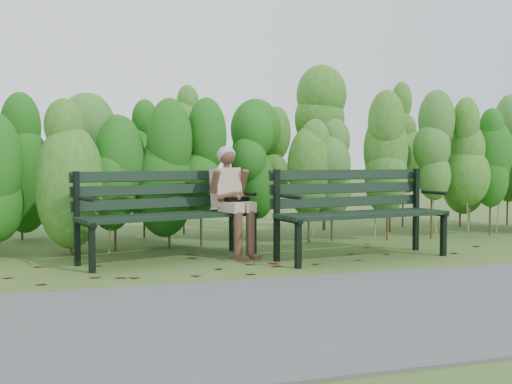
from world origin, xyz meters
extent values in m
plane|color=#3E5C2B|center=(0.00, 0.00, 0.00)|extent=(80.00, 80.00, 0.00)
cube|color=#474749|center=(0.00, -2.20, 0.01)|extent=(60.00, 2.50, 0.01)
cylinder|color=#47381E|center=(-2.75, 1.30, 0.40)|extent=(0.03, 0.03, 0.80)
ellipsoid|color=#376815|center=(-2.75, 1.30, 1.04)|extent=(0.64, 0.64, 1.44)
cylinder|color=#47381E|center=(-2.14, 1.30, 0.40)|extent=(0.03, 0.03, 0.80)
ellipsoid|color=#376815|center=(-2.14, 1.30, 1.04)|extent=(0.64, 0.64, 1.44)
cylinder|color=#47381E|center=(-1.53, 1.30, 0.40)|extent=(0.03, 0.03, 0.80)
ellipsoid|color=#376815|center=(-1.53, 1.30, 1.04)|extent=(0.64, 0.64, 1.44)
cylinder|color=#47381E|center=(-0.92, 1.30, 0.40)|extent=(0.03, 0.03, 0.80)
ellipsoid|color=#376815|center=(-0.92, 1.30, 1.04)|extent=(0.64, 0.64, 1.44)
cylinder|color=#47381E|center=(-0.31, 1.30, 0.40)|extent=(0.03, 0.03, 0.80)
ellipsoid|color=#376815|center=(-0.31, 1.30, 1.04)|extent=(0.64, 0.64, 1.44)
cylinder|color=#47381E|center=(0.31, 1.30, 0.40)|extent=(0.03, 0.03, 0.80)
ellipsoid|color=#376815|center=(0.31, 1.30, 1.04)|extent=(0.64, 0.64, 1.44)
cylinder|color=#47381E|center=(0.92, 1.30, 0.40)|extent=(0.03, 0.03, 0.80)
ellipsoid|color=#376815|center=(0.92, 1.30, 1.04)|extent=(0.64, 0.64, 1.44)
cylinder|color=#47381E|center=(1.53, 1.30, 0.40)|extent=(0.03, 0.03, 0.80)
ellipsoid|color=#376815|center=(1.53, 1.30, 1.04)|extent=(0.64, 0.64, 1.44)
cylinder|color=#47381E|center=(2.14, 1.30, 0.40)|extent=(0.03, 0.03, 0.80)
ellipsoid|color=#376815|center=(2.14, 1.30, 1.04)|extent=(0.64, 0.64, 1.44)
cylinder|color=#47381E|center=(2.75, 1.30, 0.40)|extent=(0.03, 0.03, 0.80)
ellipsoid|color=#376815|center=(2.75, 1.30, 1.04)|extent=(0.64, 0.64, 1.44)
cylinder|color=#47381E|center=(3.36, 1.30, 0.40)|extent=(0.03, 0.03, 0.80)
ellipsoid|color=#376815|center=(3.36, 1.30, 1.04)|extent=(0.64, 0.64, 1.44)
cylinder|color=#47381E|center=(3.98, 1.30, 0.40)|extent=(0.03, 0.03, 0.80)
ellipsoid|color=#376815|center=(3.98, 1.30, 1.04)|extent=(0.64, 0.64, 1.44)
cylinder|color=#47381E|center=(-2.69, 2.30, 0.55)|extent=(0.04, 0.04, 1.10)
ellipsoid|color=#2C5B20|center=(-2.69, 2.30, 1.43)|extent=(0.70, 0.70, 1.98)
cylinder|color=#47381E|center=(-1.92, 2.30, 0.55)|extent=(0.04, 0.04, 1.10)
ellipsoid|color=#2C5B20|center=(-1.92, 2.30, 1.43)|extent=(0.70, 0.70, 1.98)
cylinder|color=#47381E|center=(-1.15, 2.30, 0.55)|extent=(0.04, 0.04, 1.10)
ellipsoid|color=#2C5B20|center=(-1.15, 2.30, 1.43)|extent=(0.70, 0.70, 1.98)
cylinder|color=#47381E|center=(-0.38, 2.30, 0.55)|extent=(0.04, 0.04, 1.10)
ellipsoid|color=#2C5B20|center=(-0.38, 2.30, 1.43)|extent=(0.70, 0.70, 1.98)
cylinder|color=#47381E|center=(0.38, 2.30, 0.55)|extent=(0.04, 0.04, 1.10)
ellipsoid|color=#2C5B20|center=(0.38, 2.30, 1.43)|extent=(0.70, 0.70, 1.98)
cylinder|color=#47381E|center=(1.15, 2.30, 0.55)|extent=(0.04, 0.04, 1.10)
ellipsoid|color=#2C5B20|center=(1.15, 2.30, 1.43)|extent=(0.70, 0.70, 1.98)
cylinder|color=#47381E|center=(1.92, 2.30, 0.55)|extent=(0.04, 0.04, 1.10)
ellipsoid|color=#2C5B20|center=(1.92, 2.30, 1.43)|extent=(0.70, 0.70, 1.98)
cylinder|color=#47381E|center=(2.69, 2.30, 0.55)|extent=(0.04, 0.04, 1.10)
ellipsoid|color=#2C5B20|center=(2.69, 2.30, 1.43)|extent=(0.70, 0.70, 1.98)
cylinder|color=#47381E|center=(3.46, 2.30, 0.55)|extent=(0.04, 0.04, 1.10)
ellipsoid|color=#2C5B20|center=(3.46, 2.30, 1.43)|extent=(0.70, 0.70, 1.98)
cylinder|color=#47381E|center=(4.22, 2.30, 0.55)|extent=(0.04, 0.04, 1.10)
ellipsoid|color=#2C5B20|center=(4.22, 2.30, 1.43)|extent=(0.70, 0.70, 1.98)
cylinder|color=#47381E|center=(4.99, 2.30, 0.55)|extent=(0.04, 0.04, 1.10)
ellipsoid|color=#2C5B20|center=(4.99, 2.30, 1.43)|extent=(0.70, 0.70, 1.98)
cube|color=brown|center=(-1.27, -0.99, 0.00)|extent=(0.11, 0.11, 0.01)
cube|color=brown|center=(1.67, 0.38, 0.00)|extent=(0.09, 0.07, 0.01)
cube|color=brown|center=(1.15, -1.02, 0.00)|extent=(0.09, 0.08, 0.01)
cube|color=brown|center=(1.42, -1.14, 0.00)|extent=(0.10, 0.08, 0.01)
cube|color=brown|center=(-0.03, 0.28, 0.00)|extent=(0.11, 0.11, 0.01)
cube|color=brown|center=(0.85, -0.91, 0.00)|extent=(0.10, 0.11, 0.01)
cube|color=brown|center=(0.89, -0.96, 0.00)|extent=(0.11, 0.11, 0.01)
cube|color=brown|center=(-0.53, 0.73, 0.00)|extent=(0.09, 0.10, 0.01)
cube|color=brown|center=(-2.11, 0.57, 0.00)|extent=(0.10, 0.09, 0.01)
cube|color=brown|center=(-0.61, -1.10, 0.00)|extent=(0.11, 0.10, 0.01)
cube|color=brown|center=(2.98, 0.99, 0.00)|extent=(0.07, 0.09, 0.01)
cube|color=brown|center=(-1.75, 0.32, 0.00)|extent=(0.09, 0.11, 0.01)
cube|color=brown|center=(1.74, -1.17, 0.00)|extent=(0.10, 0.08, 0.01)
cube|color=brown|center=(1.53, -0.73, 0.00)|extent=(0.10, 0.11, 0.01)
cube|color=brown|center=(1.96, -0.06, 0.00)|extent=(0.08, 0.10, 0.01)
cube|color=brown|center=(0.42, -0.15, 0.00)|extent=(0.11, 0.11, 0.01)
cube|color=brown|center=(-0.31, -0.80, 0.00)|extent=(0.11, 0.10, 0.01)
cube|color=brown|center=(2.64, -0.11, 0.00)|extent=(0.08, 0.10, 0.01)
cube|color=brown|center=(-0.11, -1.17, 0.00)|extent=(0.08, 0.10, 0.01)
cube|color=brown|center=(0.37, 1.00, 0.00)|extent=(0.09, 0.10, 0.01)
cube|color=brown|center=(0.27, -0.28, 0.00)|extent=(0.09, 0.07, 0.01)
cube|color=brown|center=(-2.02, 0.39, 0.00)|extent=(0.11, 0.09, 0.01)
cube|color=brown|center=(1.59, 0.17, 0.00)|extent=(0.10, 0.09, 0.01)
cube|color=brown|center=(2.61, -0.73, 0.00)|extent=(0.11, 0.10, 0.01)
cube|color=brown|center=(-2.27, -0.24, 0.00)|extent=(0.11, 0.11, 0.01)
cube|color=brown|center=(1.26, -0.88, 0.00)|extent=(0.10, 0.11, 0.01)
cube|color=brown|center=(-0.32, 0.48, 0.00)|extent=(0.09, 0.11, 0.01)
cube|color=brown|center=(0.75, -0.80, 0.00)|extent=(0.09, 0.10, 0.01)
cube|color=brown|center=(2.98, -0.13, 0.00)|extent=(0.10, 0.11, 0.01)
cube|color=brown|center=(2.41, -0.80, 0.00)|extent=(0.10, 0.08, 0.01)
cube|color=brown|center=(-1.17, -0.25, 0.00)|extent=(0.10, 0.11, 0.01)
cube|color=brown|center=(-2.11, -0.08, 0.00)|extent=(0.10, 0.09, 0.01)
cube|color=brown|center=(0.34, -0.35, 0.00)|extent=(0.07, 0.09, 0.01)
cube|color=brown|center=(-2.53, -0.37, 0.00)|extent=(0.11, 0.11, 0.01)
cube|color=brown|center=(-1.21, 0.26, 0.00)|extent=(0.11, 0.10, 0.01)
cube|color=black|center=(-0.92, 0.19, 0.50)|extent=(1.95, 0.69, 0.04)
cube|color=black|center=(-0.96, 0.32, 0.50)|extent=(1.95, 0.69, 0.04)
cube|color=black|center=(-1.00, 0.46, 0.50)|extent=(1.95, 0.69, 0.04)
cube|color=black|center=(-1.04, 0.59, 0.50)|extent=(1.95, 0.69, 0.04)
cube|color=black|center=(-1.07, 0.69, 0.62)|extent=(1.93, 0.63, 0.12)
cube|color=black|center=(-1.07, 0.70, 0.78)|extent=(1.93, 0.63, 0.12)
cube|color=black|center=(-1.08, 0.72, 0.93)|extent=(1.93, 0.63, 0.12)
cube|color=black|center=(-1.83, -0.10, 0.25)|extent=(0.07, 0.07, 0.50)
cube|color=black|center=(-1.96, 0.36, 0.50)|extent=(0.07, 0.07, 1.00)
cube|color=black|center=(-1.89, 0.12, 0.48)|extent=(0.21, 0.55, 0.04)
cylinder|color=black|center=(-1.88, 0.06, 0.72)|extent=(0.16, 0.41, 0.04)
cube|color=black|center=(0.00, 0.45, 0.25)|extent=(0.07, 0.07, 0.50)
cube|color=black|center=(-0.14, 0.91, 0.50)|extent=(0.07, 0.07, 1.00)
cube|color=black|center=(-0.07, 0.66, 0.48)|extent=(0.21, 0.55, 0.04)
cylinder|color=black|center=(-0.05, 0.61, 0.72)|extent=(0.16, 0.41, 0.04)
cube|color=black|center=(1.16, -0.31, 0.51)|extent=(2.02, 0.41, 0.04)
cube|color=black|center=(1.14, -0.17, 0.51)|extent=(2.02, 0.41, 0.04)
cube|color=black|center=(1.12, -0.03, 0.51)|extent=(2.02, 0.41, 0.04)
cube|color=black|center=(1.10, 0.11, 0.51)|extent=(2.02, 0.41, 0.04)
cube|color=black|center=(1.09, 0.21, 0.63)|extent=(2.01, 0.35, 0.12)
cube|color=black|center=(1.08, 0.23, 0.79)|extent=(2.01, 0.35, 0.12)
cube|color=black|center=(1.08, 0.24, 0.94)|extent=(2.01, 0.35, 0.12)
cube|color=black|center=(0.21, -0.46, 0.25)|extent=(0.06, 0.06, 0.51)
cube|color=black|center=(0.14, 0.02, 0.51)|extent=(0.06, 0.06, 1.01)
cube|color=black|center=(0.17, -0.24, 0.48)|extent=(0.13, 0.56, 0.04)
cylinder|color=black|center=(0.18, -0.29, 0.73)|extent=(0.10, 0.42, 0.04)
cube|color=black|center=(2.12, -0.19, 0.25)|extent=(0.06, 0.06, 0.51)
cube|color=black|center=(2.05, 0.29, 0.51)|extent=(0.06, 0.06, 1.01)
cube|color=black|center=(2.09, 0.04, 0.48)|extent=(0.13, 0.56, 0.04)
cylinder|color=black|center=(2.09, -0.02, 0.73)|extent=(0.10, 0.42, 0.04)
cube|color=#CCB495|center=(-0.28, 0.40, 0.58)|extent=(0.23, 0.40, 0.12)
cube|color=#CCB495|center=(-0.13, 0.44, 0.58)|extent=(0.23, 0.40, 0.12)
cylinder|color=#543426|center=(-0.24, 0.25, 0.27)|extent=(0.12, 0.12, 0.54)
cylinder|color=#543426|center=(-0.08, 0.30, 0.27)|extent=(0.12, 0.12, 0.54)
cube|color=#543426|center=(-0.22, 0.18, 0.03)|extent=(0.13, 0.20, 0.05)
cube|color=#543426|center=(-0.06, 0.23, 0.03)|extent=(0.13, 0.20, 0.05)
cube|color=#CCB495|center=(-0.28, 0.66, 0.79)|extent=(0.38, 0.31, 0.47)
cylinder|color=#543426|center=(-0.27, 0.64, 1.04)|extent=(0.08, 0.08, 0.09)
sphere|color=#543426|center=(-0.27, 0.63, 1.16)|extent=(0.19, 0.19, 0.19)
ellipsoid|color=gray|center=(-0.27, 0.65, 1.18)|extent=(0.22, 0.21, 0.20)
cylinder|color=#543426|center=(-0.44, 0.53, 0.87)|extent=(0.13, 0.21, 0.28)
cylinder|color=#543426|center=(-0.07, 0.64, 0.87)|extent=(0.13, 0.21, 0.28)
cylinder|color=#543426|center=(-0.31, 0.44, 0.70)|extent=(0.24, 0.20, 0.12)
cylinder|color=#543426|center=(-0.13, 0.50, 0.70)|extent=(0.16, 0.26, 0.12)
sphere|color=#543426|center=(-0.21, 0.42, 0.68)|extent=(0.10, 0.10, 0.10)
cube|color=black|center=(-0.21, 0.43, 0.62)|extent=(0.29, 0.18, 0.15)
camera|label=1|loc=(-1.99, -6.16, 1.11)|focal=42.00mm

